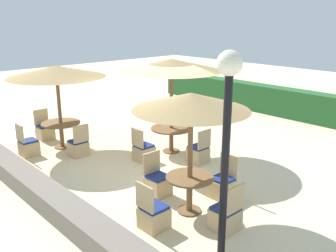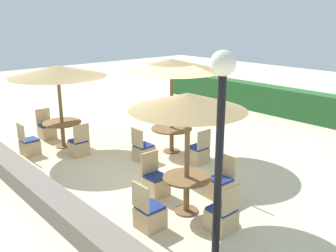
{
  "view_description": "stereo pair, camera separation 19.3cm",
  "coord_description": "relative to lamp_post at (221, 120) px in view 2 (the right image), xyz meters",
  "views": [
    {
      "loc": [
        7.1,
        -5.92,
        3.75
      ],
      "look_at": [
        0.0,
        0.6,
        0.9
      ],
      "focal_mm": 40.0,
      "sensor_mm": 36.0,
      "label": 1
    },
    {
      "loc": [
        7.23,
        -5.78,
        3.75
      ],
      "look_at": [
        0.0,
        0.6,
        0.9
      ],
      "focal_mm": 40.0,
      "sensor_mm": 36.0,
      "label": 2
    }
  ],
  "objects": [
    {
      "name": "ground_plane",
      "position": [
        -3.94,
        1.89,
        -2.35
      ],
      "size": [
        40.0,
        40.0,
        0.0
      ],
      "primitive_type": "plane",
      "color": "beige"
    },
    {
      "name": "hedge_row",
      "position": [
        -3.94,
        8.82,
        -1.81
      ],
      "size": [
        13.0,
        0.7,
        1.08
      ],
      "primitive_type": "cube",
      "color": "#28602D",
      "rests_on": "ground_plane"
    },
    {
      "name": "stone_border",
      "position": [
        -3.94,
        -1.18,
        -2.14
      ],
      "size": [
        10.0,
        0.56,
        0.42
      ],
      "primitive_type": "cube",
      "color": "slate",
      "rests_on": "ground_plane"
    },
    {
      "name": "lamp_post",
      "position": [
        0.0,
        0.0,
        0.0
      ],
      "size": [
        0.36,
        0.36,
        3.32
      ],
      "color": "black",
      "rests_on": "ground_plane"
    },
    {
      "name": "parasol_front_left",
      "position": [
        -6.67,
        0.75,
        -0.11
      ],
      "size": [
        2.74,
        2.74,
        2.41
      ],
      "color": "brown",
      "rests_on": "ground_plane"
    },
    {
      "name": "round_table_front_left",
      "position": [
        -6.67,
        0.75,
        -1.75
      ],
      "size": [
        1.12,
        1.12,
        0.76
      ],
      "color": "brown",
      "rests_on": "ground_plane"
    },
    {
      "name": "patio_chair_front_left_east",
      "position": [
        -5.7,
        0.74,
        -2.09
      ],
      "size": [
        0.46,
        0.46,
        0.93
      ],
      "rotation": [
        0.0,
        0.0,
        1.57
      ],
      "color": "tan",
      "rests_on": "ground_plane"
    },
    {
      "name": "patio_chair_front_left_south",
      "position": [
        -6.68,
        -0.27,
        -2.09
      ],
      "size": [
        0.46,
        0.46,
        0.93
      ],
      "color": "tan",
      "rests_on": "ground_plane"
    },
    {
      "name": "patio_chair_front_left_west",
      "position": [
        -7.74,
        0.72,
        -2.09
      ],
      "size": [
        0.46,
        0.46,
        0.93
      ],
      "rotation": [
        0.0,
        0.0,
        -1.57
      ],
      "color": "tan",
      "rests_on": "ground_plane"
    },
    {
      "name": "parasol_center",
      "position": [
        -4.21,
        2.87,
        0.12
      ],
      "size": [
        2.78,
        2.78,
        2.64
      ],
      "color": "brown",
      "rests_on": "ground_plane"
    },
    {
      "name": "round_table_center",
      "position": [
        -4.21,
        2.87,
        -1.77
      ],
      "size": [
        1.15,
        1.15,
        0.71
      ],
      "color": "brown",
      "rests_on": "ground_plane"
    },
    {
      "name": "patio_chair_center_east",
      "position": [
        -3.12,
        2.84,
        -2.09
      ],
      "size": [
        0.46,
        0.46,
        0.93
      ],
      "rotation": [
        0.0,
        0.0,
        1.57
      ],
      "color": "tan",
      "rests_on": "ground_plane"
    },
    {
      "name": "patio_chair_center_south",
      "position": [
        -4.2,
        1.83,
        -2.09
      ],
      "size": [
        0.46,
        0.46,
        0.93
      ],
      "color": "tan",
      "rests_on": "ground_plane"
    },
    {
      "name": "parasol_front_right",
      "position": [
        -1.48,
        0.8,
        -0.12
      ],
      "size": [
        2.2,
        2.2,
        2.41
      ],
      "color": "brown",
      "rests_on": "ground_plane"
    },
    {
      "name": "round_table_front_right",
      "position": [
        -1.48,
        0.8,
        -1.79
      ],
      "size": [
        0.94,
        0.94,
        0.75
      ],
      "color": "brown",
      "rests_on": "ground_plane"
    },
    {
      "name": "patio_chair_front_right_west",
      "position": [
        -2.46,
        0.82,
        -2.09
      ],
      "size": [
        0.46,
        0.46,
        0.93
      ],
      "rotation": [
        0.0,
        0.0,
        -1.57
      ],
      "color": "tan",
      "rests_on": "ground_plane"
    },
    {
      "name": "patio_chair_front_right_east",
      "position": [
        -0.56,
        0.81,
        -2.09
      ],
      "size": [
        0.46,
        0.46,
        0.93
      ],
      "rotation": [
        0.0,
        0.0,
        1.57
      ],
      "color": "tan",
      "rests_on": "ground_plane"
    },
    {
      "name": "patio_chair_front_right_south",
      "position": [
        -1.49,
        -0.13,
        -2.09
      ],
      "size": [
        0.46,
        0.46,
        0.93
      ],
      "color": "tan",
      "rests_on": "ground_plane"
    },
    {
      "name": "patio_chair_front_right_north",
      "position": [
        -1.42,
        1.76,
        -2.09
      ],
      "size": [
        0.46,
        0.46,
        0.93
      ],
      "rotation": [
        0.0,
        0.0,
        3.14
      ],
      "color": "tan",
      "rests_on": "ground_plane"
    }
  ]
}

